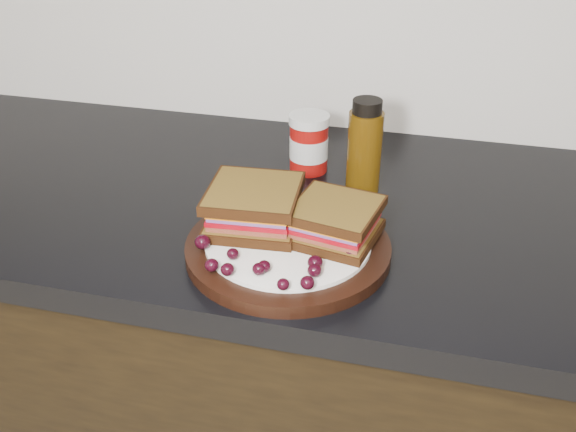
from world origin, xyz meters
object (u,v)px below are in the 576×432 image
(sandwich_left, at_px, (254,207))
(condiment_jar, at_px, (309,143))
(oil_bottle, at_px, (365,146))
(plate, at_px, (288,248))

(sandwich_left, bearing_deg, condiment_jar, 78.98)
(sandwich_left, xyz_separation_m, oil_bottle, (0.13, 0.18, 0.02))
(oil_bottle, bearing_deg, plate, -108.72)
(plate, bearing_deg, condiment_jar, 96.21)
(plate, xyz_separation_m, sandwich_left, (-0.05, 0.03, 0.04))
(plate, xyz_separation_m, condiment_jar, (-0.03, 0.26, 0.04))
(plate, relative_size, sandwich_left, 2.24)
(sandwich_left, height_order, oil_bottle, oil_bottle)
(oil_bottle, bearing_deg, sandwich_left, -124.29)
(condiment_jar, height_order, oil_bottle, oil_bottle)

